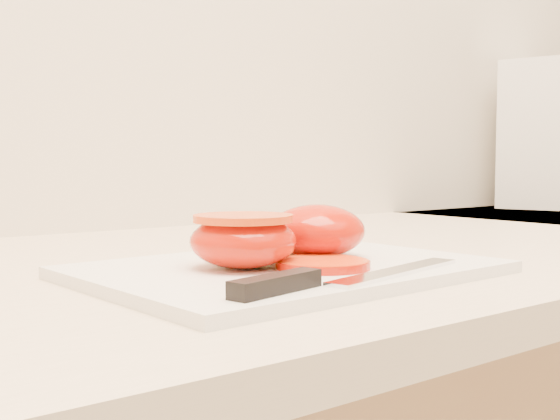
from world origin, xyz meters
TOP-DOWN VIEW (x-y plane):
  - cutting_board at (-0.45, 1.55)m, footprint 0.34×0.26m
  - tomato_half_dome at (-0.40, 1.56)m, footprint 0.09×0.09m
  - tomato_half_cut at (-0.49, 1.55)m, footprint 0.09×0.09m
  - tomato_slice_0 at (-0.44, 1.51)m, footprint 0.07×0.07m
  - lettuce_leaf_0 at (-0.42, 1.62)m, footprint 0.11×0.09m
  - knife at (-0.49, 1.45)m, footprint 0.24×0.05m

SIDE VIEW (x-z plane):
  - cutting_board at x=-0.45m, z-range 0.93..0.94m
  - tomato_slice_0 at x=-0.44m, z-range 0.94..0.95m
  - knife at x=-0.49m, z-range 0.94..0.95m
  - lettuce_leaf_0 at x=-0.42m, z-range 0.94..0.96m
  - tomato_half_cut at x=-0.49m, z-range 0.94..0.99m
  - tomato_half_dome at x=-0.40m, z-range 0.94..0.99m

